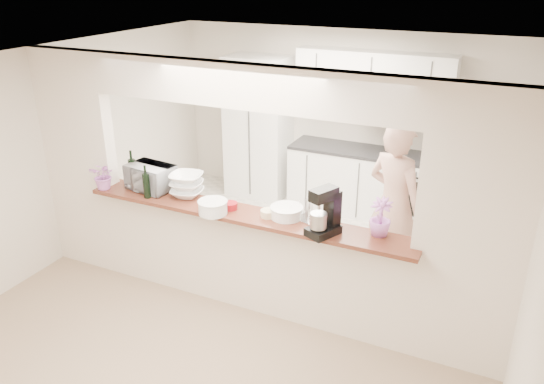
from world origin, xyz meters
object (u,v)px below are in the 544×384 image
Objects in this scene: refrigerator at (489,176)px; stand_mixer at (325,214)px; toaster_oven at (150,177)px; person at (394,205)px.

stand_mixer is (-1.19, -2.79, 0.44)m from refrigerator.
toaster_oven is (-3.20, -2.60, 0.37)m from refrigerator.
toaster_oven is 2.02m from stand_mixer.
toaster_oven is 1.10× the size of stand_mixer.
stand_mixer is at bearing -113.19° from refrigerator.
refrigerator is 3.50× the size of toaster_oven.
toaster_oven is at bearing 174.73° from stand_mixer.
stand_mixer is (2.01, -0.19, 0.06)m from toaster_oven.
refrigerator reaches higher than toaster_oven.
stand_mixer is 1.36m from person.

